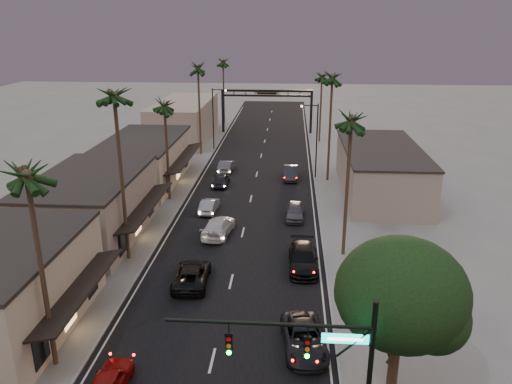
# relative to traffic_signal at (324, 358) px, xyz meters

# --- Properties ---
(ground) EXTENTS (200.00, 200.00, 0.00)m
(ground) POSITION_rel_traffic_signal_xyz_m (-5.69, 36.00, -5.08)
(ground) COLOR slate
(ground) RESTS_ON ground
(road) EXTENTS (14.00, 120.00, 0.02)m
(road) POSITION_rel_traffic_signal_xyz_m (-5.69, 41.00, -5.08)
(road) COLOR black
(road) RESTS_ON ground
(sidewalk_left) EXTENTS (5.00, 92.00, 0.12)m
(sidewalk_left) POSITION_rel_traffic_signal_xyz_m (-15.19, 48.00, -5.02)
(sidewalk_left) COLOR slate
(sidewalk_left) RESTS_ON ground
(sidewalk_right) EXTENTS (5.00, 92.00, 0.12)m
(sidewalk_right) POSITION_rel_traffic_signal_xyz_m (3.81, 48.00, -5.02)
(sidewalk_right) COLOR slate
(sidewalk_right) RESTS_ON ground
(storefront_near) EXTENTS (8.00, 12.00, 5.50)m
(storefront_near) POSITION_rel_traffic_signal_xyz_m (-18.69, 8.00, -2.33)
(storefront_near) COLOR #C5B396
(storefront_near) RESTS_ON ground
(storefront_mid) EXTENTS (8.00, 14.00, 5.50)m
(storefront_mid) POSITION_rel_traffic_signal_xyz_m (-18.69, 22.00, -2.33)
(storefront_mid) COLOR gray
(storefront_mid) RESTS_ON ground
(storefront_far) EXTENTS (8.00, 16.00, 5.00)m
(storefront_far) POSITION_rel_traffic_signal_xyz_m (-18.69, 38.00, -2.58)
(storefront_far) COLOR #C5B396
(storefront_far) RESTS_ON ground
(storefront_dist) EXTENTS (8.00, 20.00, 6.00)m
(storefront_dist) POSITION_rel_traffic_signal_xyz_m (-18.69, 61.00, -2.08)
(storefront_dist) COLOR gray
(storefront_dist) RESTS_ON ground
(building_right) EXTENTS (8.00, 18.00, 5.00)m
(building_right) POSITION_rel_traffic_signal_xyz_m (8.31, 36.00, -2.58)
(building_right) COLOR gray
(building_right) RESTS_ON ground
(traffic_signal) EXTENTS (8.51, 0.22, 7.80)m
(traffic_signal) POSITION_rel_traffic_signal_xyz_m (0.00, 0.00, 0.00)
(traffic_signal) COLOR black
(traffic_signal) RESTS_ON ground
(corner_tree) EXTENTS (6.20, 6.20, 8.80)m
(corner_tree) POSITION_rel_traffic_signal_xyz_m (3.79, 3.45, 0.90)
(corner_tree) COLOR #38281C
(corner_tree) RESTS_ON ground
(arch) EXTENTS (15.20, 0.40, 7.27)m
(arch) POSITION_rel_traffic_signal_xyz_m (-5.69, 66.00, 0.45)
(arch) COLOR black
(arch) RESTS_ON ground
(streetlight_right) EXTENTS (2.13, 0.30, 9.00)m
(streetlight_right) POSITION_rel_traffic_signal_xyz_m (1.23, 41.00, 0.25)
(streetlight_right) COLOR black
(streetlight_right) RESTS_ON ground
(streetlight_left) EXTENTS (2.13, 0.30, 9.00)m
(streetlight_left) POSITION_rel_traffic_signal_xyz_m (-12.61, 54.00, 0.25)
(streetlight_left) COLOR black
(streetlight_left) RESTS_ON ground
(palm_la) EXTENTS (3.20, 3.20, 13.20)m
(palm_la) POSITION_rel_traffic_signal_xyz_m (-14.29, 5.00, 6.36)
(palm_la) COLOR #38281C
(palm_la) RESTS_ON ground
(palm_lb) EXTENTS (3.20, 3.20, 15.20)m
(palm_lb) POSITION_rel_traffic_signal_xyz_m (-14.29, 18.00, 8.30)
(palm_lb) COLOR #38281C
(palm_lb) RESTS_ON ground
(palm_lc) EXTENTS (3.20, 3.20, 12.20)m
(palm_lc) POSITION_rel_traffic_signal_xyz_m (-14.29, 32.00, 5.39)
(palm_lc) COLOR #38281C
(palm_lc) RESTS_ON ground
(palm_ld) EXTENTS (3.20, 3.20, 14.20)m
(palm_ld) POSITION_rel_traffic_signal_xyz_m (-14.29, 51.00, 7.33)
(palm_ld) COLOR #38281C
(palm_ld) RESTS_ON ground
(palm_ra) EXTENTS (3.20, 3.20, 13.20)m
(palm_ra) POSITION_rel_traffic_signal_xyz_m (2.91, 20.00, 6.36)
(palm_ra) COLOR #38281C
(palm_ra) RESTS_ON ground
(palm_rb) EXTENTS (3.20, 3.20, 14.20)m
(palm_rb) POSITION_rel_traffic_signal_xyz_m (2.91, 40.00, 7.33)
(palm_rb) COLOR #38281C
(palm_rb) RESTS_ON ground
(palm_rc) EXTENTS (3.20, 3.20, 12.20)m
(palm_rc) POSITION_rel_traffic_signal_xyz_m (2.91, 60.00, 5.39)
(palm_rc) COLOR #38281C
(palm_rc) RESTS_ON ground
(palm_far) EXTENTS (3.20, 3.20, 13.20)m
(palm_far) POSITION_rel_traffic_signal_xyz_m (-13.99, 74.00, 6.36)
(palm_far) COLOR #38281C
(palm_far) RESTS_ON ground
(oncoming_red) EXTENTS (1.72, 4.21, 1.43)m
(oncoming_red) POSITION_rel_traffic_signal_xyz_m (-10.53, 3.00, -4.37)
(oncoming_red) COLOR maroon
(oncoming_red) RESTS_ON ground
(oncoming_pickup) EXTENTS (2.58, 5.26, 1.44)m
(oncoming_pickup) POSITION_rel_traffic_signal_xyz_m (-8.49, 14.55, -4.36)
(oncoming_pickup) COLOR black
(oncoming_pickup) RESTS_ON ground
(oncoming_silver) EXTENTS (1.62, 4.08, 1.32)m
(oncoming_silver) POSITION_rel_traffic_signal_xyz_m (-9.54, 28.88, -4.42)
(oncoming_silver) COLOR gray
(oncoming_silver) RESTS_ON ground
(oncoming_white) EXTENTS (2.82, 5.55, 1.54)m
(oncoming_white) POSITION_rel_traffic_signal_xyz_m (-7.81, 23.38, -4.31)
(oncoming_white) COLOR silver
(oncoming_white) RESTS_ON ground
(oncoming_dgrey) EXTENTS (1.72, 4.25, 1.45)m
(oncoming_dgrey) POSITION_rel_traffic_signal_xyz_m (-9.51, 37.25, -4.36)
(oncoming_dgrey) COLOR black
(oncoming_dgrey) RESTS_ON ground
(oncoming_grey_far) EXTENTS (1.74, 4.59, 1.50)m
(oncoming_grey_far) POSITION_rel_traffic_signal_xyz_m (-9.61, 42.75, -4.33)
(oncoming_grey_far) COLOR #49494E
(oncoming_grey_far) RESTS_ON ground
(curbside_near) EXTENTS (2.98, 5.41, 1.44)m
(curbside_near) POSITION_rel_traffic_signal_xyz_m (-0.52, 7.43, -4.36)
(curbside_near) COLOR black
(curbside_near) RESTS_ON ground
(curbside_black) EXTENTS (2.35, 5.53, 1.59)m
(curbside_black) POSITION_rel_traffic_signal_xyz_m (-0.39, 17.55, -4.29)
(curbside_black) COLOR black
(curbside_black) RESTS_ON ground
(curbside_grey) EXTENTS (1.88, 4.36, 1.46)m
(curbside_grey) POSITION_rel_traffic_signal_xyz_m (-1.00, 27.73, -4.35)
(curbside_grey) COLOR #46474B
(curbside_grey) RESTS_ON ground
(curbside_far) EXTENTS (1.66, 4.66, 1.53)m
(curbside_far) POSITION_rel_traffic_signal_xyz_m (-1.50, 40.39, -4.32)
(curbside_far) COLOR black
(curbside_far) RESTS_ON ground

